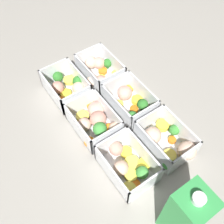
# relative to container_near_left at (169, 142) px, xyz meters

# --- Properties ---
(ground_plane) EXTENTS (4.00, 4.00, 0.00)m
(ground_plane) POSITION_rel_container_near_left_xyz_m (0.17, 0.07, -0.03)
(ground_plane) COLOR gray
(container_near_left) EXTENTS (0.16, 0.11, 0.07)m
(container_near_left) POSITION_rel_container_near_left_xyz_m (0.00, 0.00, 0.00)
(container_near_left) COLOR white
(container_near_left) RESTS_ON ground_plane
(container_near_center) EXTENTS (0.15, 0.11, 0.07)m
(container_near_center) POSITION_rel_container_near_left_xyz_m (0.17, 0.00, -0.00)
(container_near_center) COLOR white
(container_near_center) RESTS_ON ground_plane
(container_near_right) EXTENTS (0.15, 0.12, 0.07)m
(container_near_right) POSITION_rel_container_near_left_xyz_m (0.33, 0.01, -0.00)
(container_near_right) COLOR white
(container_near_right) RESTS_ON ground_plane
(container_far_left) EXTENTS (0.15, 0.12, 0.07)m
(container_far_left) POSITION_rel_container_near_left_xyz_m (0.01, 0.13, -0.00)
(container_far_left) COLOR white
(container_far_left) RESTS_ON ground_plane
(container_far_center) EXTENTS (0.16, 0.12, 0.07)m
(container_far_center) POSITION_rel_container_near_left_xyz_m (0.17, 0.12, -0.00)
(container_far_center) COLOR white
(container_far_center) RESTS_ON ground_plane
(container_far_right) EXTENTS (0.16, 0.11, 0.07)m
(container_far_right) POSITION_rel_container_near_left_xyz_m (0.33, 0.13, -0.00)
(container_far_right) COLOR white
(container_far_right) RESTS_ON ground_plane
(juice_carton) EXTENTS (0.07, 0.07, 0.20)m
(juice_carton) POSITION_rel_container_near_left_xyz_m (-0.17, 0.12, 0.07)
(juice_carton) COLOR green
(juice_carton) RESTS_ON ground_plane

